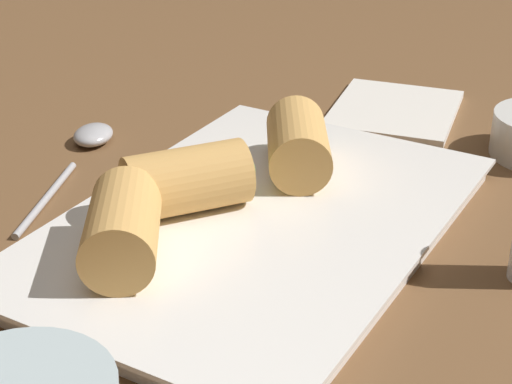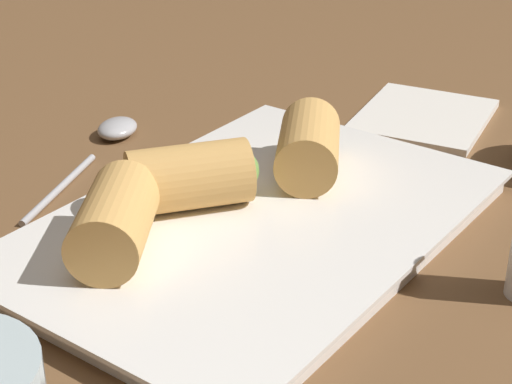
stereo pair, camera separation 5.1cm
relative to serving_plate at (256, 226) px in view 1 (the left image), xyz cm
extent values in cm
cube|color=brown|center=(-3.77, -2.84, -1.76)|extent=(180.00, 140.00, 2.00)
cube|color=white|center=(0.00, 0.00, -0.16)|extent=(30.03, 20.25, 1.20)
cube|color=white|center=(0.00, 0.00, 0.59)|extent=(31.23, 21.06, 0.30)
cylinder|color=#DBA356|center=(-6.89, -0.71, 2.80)|extent=(8.60, 7.37, 4.11)
sphere|color=#6B9E47|center=(-9.61, -2.31, 2.80)|extent=(2.67, 2.67, 2.67)
cylinder|color=#DBA356|center=(8.24, -3.81, 2.80)|extent=(8.57, 7.57, 4.11)
sphere|color=#56843D|center=(5.59, -5.54, 2.80)|extent=(2.67, 2.67, 2.67)
cylinder|color=#DBA356|center=(1.43, -4.10, 2.80)|extent=(8.51, 7.82, 4.11)
sphere|color=#6B9E47|center=(-1.10, -2.20, 2.80)|extent=(2.67, 2.67, 2.67)
cylinder|color=#B2B2B7|center=(3.01, -14.62, -0.51)|extent=(10.00, 4.27, 0.50)
ellipsoid|color=#B2B2B7|center=(-6.32, -18.24, -0.10)|extent=(4.63, 4.13, 1.33)
cube|color=silver|center=(-23.63, -0.20, -0.46)|extent=(13.27, 11.87, 0.60)
camera|label=1|loc=(40.16, 23.19, 26.14)|focal=60.00mm
camera|label=2|loc=(37.37, 27.47, 26.14)|focal=60.00mm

